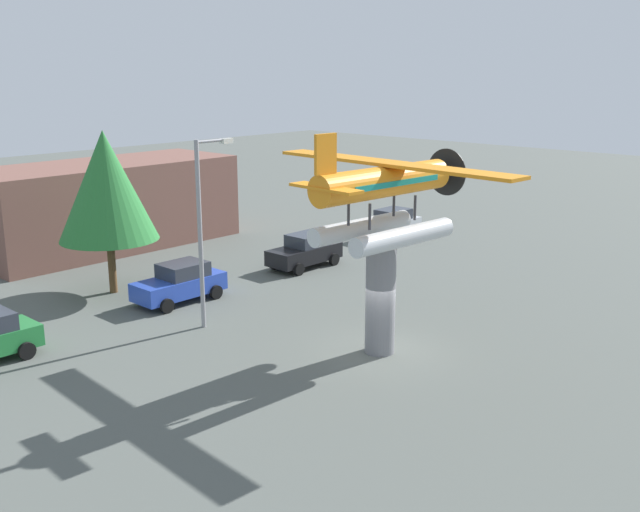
% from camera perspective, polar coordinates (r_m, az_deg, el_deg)
% --- Properties ---
extents(ground_plane, '(140.00, 140.00, 0.00)m').
position_cam_1_polar(ground_plane, '(27.53, 4.63, -7.43)').
color(ground_plane, '#515651').
extents(display_pedestal, '(1.10, 1.10, 4.20)m').
position_cam_1_polar(display_pedestal, '(26.82, 4.72, -3.26)').
color(display_pedestal, slate).
rests_on(display_pedestal, ground).
extents(floatplane_monument, '(6.97, 10.45, 4.00)m').
position_cam_1_polar(floatplane_monument, '(26.02, 5.09, 4.74)').
color(floatplane_monument, silver).
rests_on(floatplane_monument, display_pedestal).
extents(car_mid_blue, '(4.20, 2.02, 1.76)m').
position_cam_1_polar(car_mid_blue, '(33.48, -10.82, -2.03)').
color(car_mid_blue, '#2847B7').
rests_on(car_mid_blue, ground).
extents(car_far_black, '(4.20, 2.02, 1.76)m').
position_cam_1_polar(car_far_black, '(38.56, -1.16, 0.42)').
color(car_far_black, black).
rests_on(car_far_black, ground).
extents(car_distant_silver, '(4.20, 2.02, 1.76)m').
position_cam_1_polar(car_distant_silver, '(45.51, 5.56, 2.53)').
color(car_distant_silver, silver).
rests_on(car_distant_silver, ground).
extents(streetlight_primary, '(1.84, 0.28, 7.57)m').
position_cam_1_polar(streetlight_primary, '(29.26, -9.04, 2.79)').
color(streetlight_primary, gray).
rests_on(streetlight_primary, ground).
extents(storefront_building, '(14.93, 6.01, 4.95)m').
position_cam_1_polar(storefront_building, '(44.52, -16.24, 3.84)').
color(storefront_building, brown).
rests_on(storefront_building, ground).
extents(tree_east, '(4.50, 4.50, 7.55)m').
position_cam_1_polar(tree_east, '(34.68, -16.30, 5.25)').
color(tree_east, brown).
rests_on(tree_east, ground).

